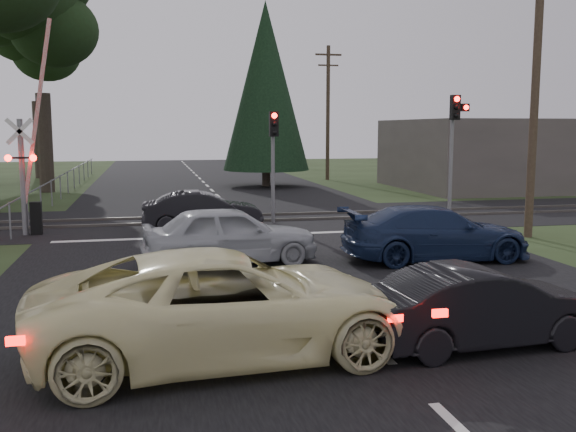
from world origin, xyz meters
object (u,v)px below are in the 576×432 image
object	(u,v)px
cream_coupe	(229,305)
blue_sedan	(435,233)
traffic_signal_center	(274,147)
silver_car	(230,235)
dark_hatchback	(482,307)
dark_car_far	(202,211)
utility_pole_far	(263,117)
utility_pole_mid	(328,110)
utility_pole_near	(535,89)
traffic_signal_right	(455,133)
crossing_signal	(30,173)

from	to	relation	value
cream_coupe	blue_sedan	world-z (taller)	cream_coupe
blue_sedan	traffic_signal_center	bearing A→B (deg)	23.19
silver_car	dark_hatchback	bearing A→B (deg)	-160.74
cream_coupe	dark_hatchback	size ratio (longest dim) A/B	1.51
dark_hatchback	blue_sedan	size ratio (longest dim) A/B	0.79
traffic_signal_center	dark_car_far	bearing A→B (deg)	-158.23
traffic_signal_center	utility_pole_far	bearing A→B (deg)	80.40
utility_pole_mid	dark_car_far	world-z (taller)	utility_pole_mid
cream_coupe	dark_car_far	size ratio (longest dim) A/B	1.46
utility_pole_far	dark_car_far	distance (m)	46.72
traffic_signal_center	blue_sedan	xyz separation A→B (m)	(2.94, -7.47, -2.08)
utility_pole_mid	utility_pole_near	bearing A→B (deg)	-90.00
traffic_signal_right	utility_pole_near	world-z (taller)	utility_pole_near
crossing_signal	utility_pole_near	distance (m)	16.44
cream_coupe	dark_hatchback	world-z (taller)	cream_coupe
utility_pole_far	cream_coupe	xyz separation A→B (m)	(-10.83, -57.94, -3.90)
utility_pole_near	utility_pole_mid	xyz separation A→B (m)	(0.00, 24.00, 0.00)
utility_pole_near	cream_coupe	bearing A→B (deg)	-140.46
utility_pole_far	dark_hatchback	world-z (taller)	utility_pole_far
dark_car_far	crossing_signal	bearing A→B (deg)	89.39
traffic_signal_center	utility_pole_far	world-z (taller)	utility_pole_far
traffic_signal_center	silver_car	distance (m)	7.56
traffic_signal_right	blue_sedan	world-z (taller)	traffic_signal_right
utility_pole_near	silver_car	size ratio (longest dim) A/B	2.00
utility_pole_far	dark_car_far	xyz separation A→B (m)	(-10.21, -45.41, -4.05)
utility_pole_mid	dark_hatchback	size ratio (longest dim) A/B	2.29
crossing_signal	cream_coupe	size ratio (longest dim) A/B	1.18
traffic_signal_right	blue_sedan	size ratio (longest dim) A/B	0.94
traffic_signal_center	utility_pole_near	distance (m)	9.05
crossing_signal	utility_pole_near	world-z (taller)	utility_pole_near
crossing_signal	blue_sedan	size ratio (longest dim) A/B	1.39
traffic_signal_right	silver_car	size ratio (longest dim) A/B	1.05
utility_pole_near	utility_pole_far	bearing A→B (deg)	90.00
blue_sedan	utility_pole_far	bearing A→B (deg)	-3.30
utility_pole_far	cream_coupe	world-z (taller)	utility_pole_far
utility_pole_near	blue_sedan	size ratio (longest dim) A/B	1.80
blue_sedan	dark_car_far	bearing A→B (deg)	43.20
utility_pole_mid	cream_coupe	size ratio (longest dim) A/B	1.52
utility_pole_near	utility_pole_mid	distance (m)	24.00
traffic_signal_center	traffic_signal_right	bearing A→B (deg)	-10.41
utility_pole_far	blue_sedan	distance (m)	52.15
silver_car	blue_sedan	size ratio (longest dim) A/B	0.90
utility_pole_near	cream_coupe	distance (m)	14.58
utility_pole_mid	utility_pole_far	world-z (taller)	same
cream_coupe	dark_car_far	bearing A→B (deg)	-7.32
traffic_signal_right	cream_coupe	size ratio (longest dim) A/B	0.79
traffic_signal_center	dark_hatchback	world-z (taller)	traffic_signal_center
utility_pole_far	silver_car	size ratio (longest dim) A/B	2.00
traffic_signal_center	utility_pole_mid	size ratio (longest dim) A/B	0.46
traffic_signal_center	silver_car	xyz separation A→B (m)	(-2.48, -6.85, -2.04)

